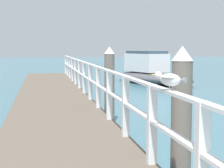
{
  "coord_description": "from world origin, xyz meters",
  "views": [
    {
      "loc": [
        -0.38,
        -0.84,
        2.12
      ],
      "look_at": [
        1.73,
        10.41,
        1.01
      ],
      "focal_mm": 61.01,
      "sensor_mm": 36.0,
      "label": 1
    }
  ],
  "objects_px": {
    "dock_piling_near": "(181,124)",
    "boat_4": "(151,72)",
    "dock_piling_far": "(109,85)",
    "seagull_foreground": "(170,79)"
  },
  "relations": [
    {
      "from": "dock_piling_far",
      "to": "seagull_foreground",
      "type": "distance_m",
      "value": 6.17
    },
    {
      "from": "dock_piling_far",
      "to": "boat_4",
      "type": "distance_m",
      "value": 12.2
    },
    {
      "from": "boat_4",
      "to": "dock_piling_far",
      "type": "bearing_deg",
      "value": -130.32
    },
    {
      "from": "dock_piling_near",
      "to": "seagull_foreground",
      "type": "bearing_deg",
      "value": -122.48
    },
    {
      "from": "dock_piling_near",
      "to": "boat_4",
      "type": "height_order",
      "value": "dock_piling_near"
    },
    {
      "from": "seagull_foreground",
      "to": "boat_4",
      "type": "relative_size",
      "value": 0.06
    },
    {
      "from": "dock_piling_near",
      "to": "dock_piling_far",
      "type": "height_order",
      "value": "same"
    },
    {
      "from": "dock_piling_far",
      "to": "seagull_foreground",
      "type": "bearing_deg",
      "value": -93.59
    },
    {
      "from": "boat_4",
      "to": "seagull_foreground",
      "type": "bearing_deg",
      "value": -124.25
    },
    {
      "from": "dock_piling_far",
      "to": "boat_4",
      "type": "bearing_deg",
      "value": 68.22
    }
  ]
}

